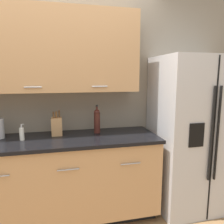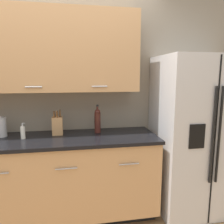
# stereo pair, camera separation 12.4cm
# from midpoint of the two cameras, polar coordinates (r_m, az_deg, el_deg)

# --- Properties ---
(wall_back) EXTENTS (10.00, 0.39, 2.60)m
(wall_back) POSITION_cam_midpoint_polar(r_m,az_deg,el_deg) (2.54, -14.83, 7.18)
(wall_back) COLOR gray
(wall_back) RESTS_ON ground_plane
(counter_unit) EXTENTS (2.50, 0.64, 0.91)m
(counter_unit) POSITION_cam_midpoint_polar(r_m,az_deg,el_deg) (2.51, -17.09, -16.44)
(counter_unit) COLOR black
(counter_unit) RESTS_ON ground_plane
(refrigerator) EXTENTS (0.87, 0.73, 1.75)m
(refrigerator) POSITION_cam_midpoint_polar(r_m,az_deg,el_deg) (2.70, 22.07, -5.49)
(refrigerator) COLOR #B2B2B5
(refrigerator) RESTS_ON ground_plane
(knife_block) EXTENTS (0.11, 0.09, 0.27)m
(knife_block) POSITION_cam_midpoint_polar(r_m,az_deg,el_deg) (2.41, -12.64, -3.42)
(knife_block) COLOR #A87A4C
(knife_block) RESTS_ON counter_unit
(wine_bottle) EXTENTS (0.07, 0.07, 0.32)m
(wine_bottle) POSITION_cam_midpoint_polar(r_m,az_deg,el_deg) (2.44, -2.35, -2.16)
(wine_bottle) COLOR #3D1914
(wine_bottle) RESTS_ON counter_unit
(soap_dispenser) EXTENTS (0.05, 0.04, 0.16)m
(soap_dispenser) POSITION_cam_midpoint_polar(r_m,az_deg,el_deg) (2.37, -20.89, -5.01)
(soap_dispenser) COLOR silver
(soap_dispenser) RESTS_ON counter_unit
(steel_canister) EXTENTS (0.11, 0.11, 0.22)m
(steel_canister) POSITION_cam_midpoint_polar(r_m,az_deg,el_deg) (2.53, -25.71, -3.56)
(steel_canister) COLOR #A3A3A5
(steel_canister) RESTS_ON counter_unit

